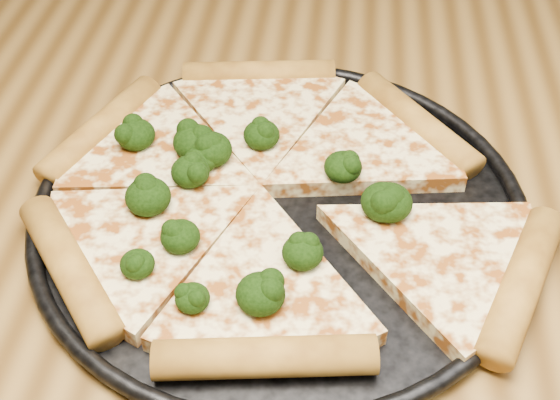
# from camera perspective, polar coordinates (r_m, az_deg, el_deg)

# --- Properties ---
(dining_table) EXTENTS (1.20, 0.90, 0.75)m
(dining_table) POSITION_cam_1_polar(r_m,az_deg,el_deg) (0.69, 7.38, -5.44)
(dining_table) COLOR brown
(dining_table) RESTS_ON ground
(pizza_pan) EXTENTS (0.41, 0.41, 0.02)m
(pizza_pan) POSITION_cam_1_polar(r_m,az_deg,el_deg) (0.60, 0.00, -0.56)
(pizza_pan) COLOR black
(pizza_pan) RESTS_ON dining_table
(pizza) EXTENTS (0.44, 0.38, 0.03)m
(pizza) POSITION_cam_1_polar(r_m,az_deg,el_deg) (0.60, -0.74, 0.71)
(pizza) COLOR #FFE79C
(pizza) RESTS_ON pizza_pan
(broccoli_florets) EXTENTS (0.25, 0.21, 0.03)m
(broccoli_florets) POSITION_cam_1_polar(r_m,az_deg,el_deg) (0.58, -2.84, 0.82)
(broccoli_florets) COLOR black
(broccoli_florets) RESTS_ON pizza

